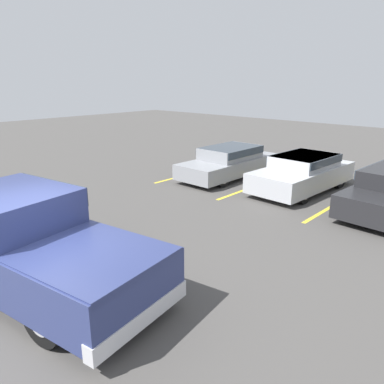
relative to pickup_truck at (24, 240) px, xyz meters
The scene contains 7 objects.
ground_plane 1.28m from the pickup_truck, 21.24° to the right, with size 60.00×60.00×0.00m, color #4C4947.
stall_stripe_a 9.86m from the pickup_truck, 111.22° to the left, with size 0.12×5.50×0.01m, color yellow.
stall_stripe_b 9.22m from the pickup_truck, 93.56° to the left, with size 0.12×5.50×0.01m, color yellow.
stall_stripe_c 9.51m from the pickup_truck, 75.21° to the left, with size 0.12×5.50×0.01m, color yellow.
pickup_truck is the anchor object (origin of this frame).
parked_sedan_a 9.30m from the pickup_truck, 103.07° to the left, with size 1.73×4.53×1.20m.
parked_sedan_b 9.32m from the pickup_truck, 84.40° to the left, with size 2.01×4.41×1.24m.
Camera 1 is at (5.69, -2.24, 3.74)m, focal length 35.00 mm.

